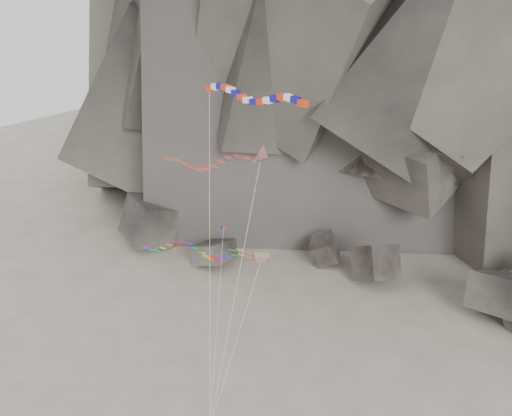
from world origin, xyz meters
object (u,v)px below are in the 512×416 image
at_px(parafoil_kite, 196,249).
at_px(pennant_kite, 220,278).
at_px(delta_kite, 207,161).
at_px(banner_kite, 251,97).

relative_size(parafoil_kite, pennant_kite, 0.90).
distance_m(parafoil_kite, pennant_kite, 4.14).
bearing_deg(delta_kite, parafoil_kite, 171.28).
distance_m(banner_kite, pennant_kite, 15.89).
bearing_deg(parafoil_kite, pennant_kite, -30.66).
distance_m(delta_kite, banner_kite, 6.53).
height_order(delta_kite, banner_kite, banner_kite).
xyz_separation_m(delta_kite, banner_kite, (3.58, 1.13, 5.34)).
xyz_separation_m(banner_kite, pennant_kite, (-2.33, -1.64, -15.63)).
bearing_deg(banner_kite, delta_kite, -138.18).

